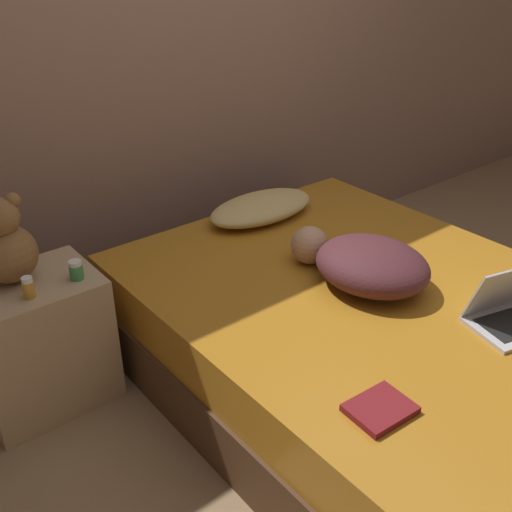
{
  "coord_description": "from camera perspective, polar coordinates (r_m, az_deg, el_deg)",
  "views": [
    {
      "loc": [
        -1.7,
        -1.36,
        1.81
      ],
      "look_at": [
        -0.4,
        0.25,
        0.68
      ],
      "focal_mm": 42.0,
      "sensor_mm": 36.0,
      "label": 1
    }
  ],
  "objects": [
    {
      "name": "bottle_amber",
      "position": [
        2.42,
        -20.85,
        -2.84
      ],
      "size": [
        0.05,
        0.05,
        0.09
      ],
      "color": "gold",
      "rests_on": "nightstand"
    },
    {
      "name": "teddy_bear",
      "position": [
        2.52,
        -22.77,
        0.95
      ],
      "size": [
        0.23,
        0.23,
        0.36
      ],
      "color": "brown",
      "rests_on": "nightstand"
    },
    {
      "name": "person_lying",
      "position": [
        2.53,
        10.34,
        -0.64
      ],
      "size": [
        0.5,
        0.67,
        0.2
      ],
      "rotation": [
        0.0,
        0.0,
        0.19
      ],
      "color": "#4C2328",
      "rests_on": "bed"
    },
    {
      "name": "bed",
      "position": [
        2.68,
        10.15,
        -7.65
      ],
      "size": [
        1.62,
        2.04,
        0.5
      ],
      "color": "#4C331E",
      "rests_on": "ground_plane"
    },
    {
      "name": "ground_plane",
      "position": [
        2.83,
        9.72,
        -11.71
      ],
      "size": [
        12.0,
        12.0,
        0.0
      ],
      "primitive_type": "plane",
      "color": "#937551"
    },
    {
      "name": "pillow",
      "position": [
        3.09,
        0.51,
        4.64
      ],
      "size": [
        0.61,
        0.32,
        0.11
      ],
      "color": "tan",
      "rests_on": "bed"
    },
    {
      "name": "book",
      "position": [
        1.95,
        11.73,
        -14.07
      ],
      "size": [
        0.21,
        0.17,
        0.02
      ],
      "rotation": [
        0.0,
        0.0,
        -0.06
      ],
      "color": "maroon",
      "rests_on": "bed"
    },
    {
      "name": "nightstand",
      "position": [
        2.7,
        -19.9,
        -7.75
      ],
      "size": [
        0.53,
        0.41,
        0.58
      ],
      "color": "tan",
      "rests_on": "ground_plane"
    },
    {
      "name": "wall_back",
      "position": [
        3.2,
        -6.56,
        19.17
      ],
      "size": [
        8.0,
        0.06,
        2.6
      ],
      "color": "#846656",
      "rests_on": "ground_plane"
    },
    {
      "name": "bottle_green",
      "position": [
        2.49,
        -16.76,
        -1.3
      ],
      "size": [
        0.06,
        0.06,
        0.08
      ],
      "color": "#3D8E4C",
      "rests_on": "nightstand"
    }
  ]
}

